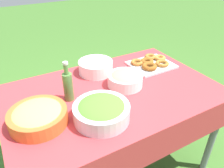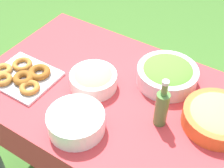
% 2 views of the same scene
% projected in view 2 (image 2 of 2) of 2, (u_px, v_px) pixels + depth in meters
% --- Properties ---
extents(picnic_table, '(1.44, 0.92, 0.77)m').
position_uv_depth(picnic_table, '(113.00, 105.00, 1.68)').
color(picnic_table, '#B73338').
rests_on(picnic_table, ground_plane).
extents(salad_bowl, '(0.32, 0.32, 0.11)m').
position_uv_depth(salad_bowl, '(167.00, 74.00, 1.63)').
color(salad_bowl, silver).
rests_on(salad_bowl, picnic_table).
extents(pasta_bowl, '(0.24, 0.24, 0.10)m').
position_uv_depth(pasta_bowl, '(93.00, 79.00, 1.61)').
color(pasta_bowl, white).
rests_on(pasta_bowl, picnic_table).
extents(donut_platter, '(0.36, 0.30, 0.05)m').
position_uv_depth(donut_platter, '(23.00, 76.00, 1.67)').
color(donut_platter, silver).
rests_on(donut_platter, picnic_table).
extents(plate_stack, '(0.26, 0.26, 0.10)m').
position_uv_depth(plate_stack, '(76.00, 122.00, 1.41)').
color(plate_stack, white).
rests_on(plate_stack, picnic_table).
extents(olive_oil_bottle, '(0.06, 0.06, 0.27)m').
position_uv_depth(olive_oil_bottle, '(162.00, 107.00, 1.40)').
color(olive_oil_bottle, '#4C7238').
rests_on(olive_oil_bottle, picnic_table).
extents(fruit_bowl, '(0.32, 0.32, 0.10)m').
position_uv_depth(fruit_bowl, '(217.00, 117.00, 1.43)').
color(fruit_bowl, '#E05B28').
rests_on(fruit_bowl, picnic_table).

